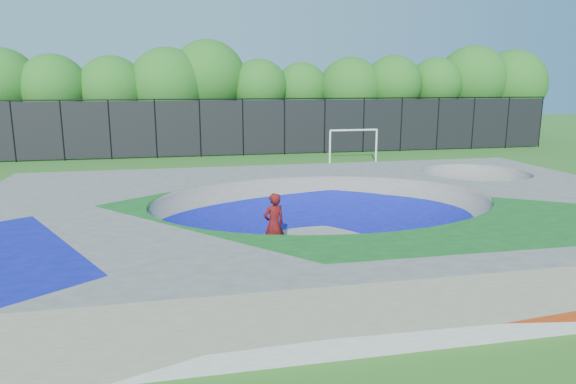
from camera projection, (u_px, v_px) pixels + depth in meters
The scene contains 7 objects.
ground at pixel (323, 243), 16.61m from camera, with size 120.00×120.00×0.00m, color #29621B.
skate_deck at pixel (323, 221), 16.46m from camera, with size 22.00×14.00×1.50m, color gray.
skater at pixel (274, 224), 15.29m from camera, with size 0.70×0.46×1.91m, color #AE120D.
skateboard at pixel (274, 254), 15.48m from camera, with size 0.78×0.22×0.05m, color black.
soccer_goal at pixel (353, 139), 33.24m from camera, with size 3.28×0.12×2.17m.
fence at pixel (243, 126), 36.28m from camera, with size 48.09×0.09×4.04m.
treeline at pixel (270, 85), 40.65m from camera, with size 53.56×7.03×8.44m.
Camera 1 is at (-4.38, -15.33, 5.09)m, focal length 32.00 mm.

